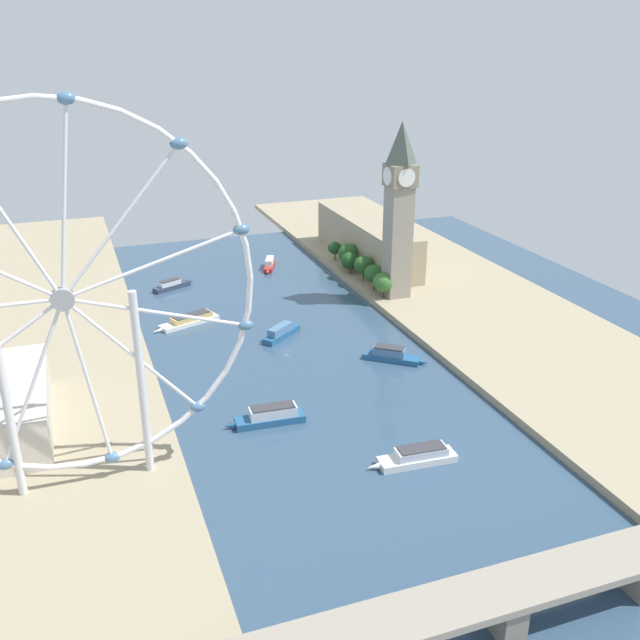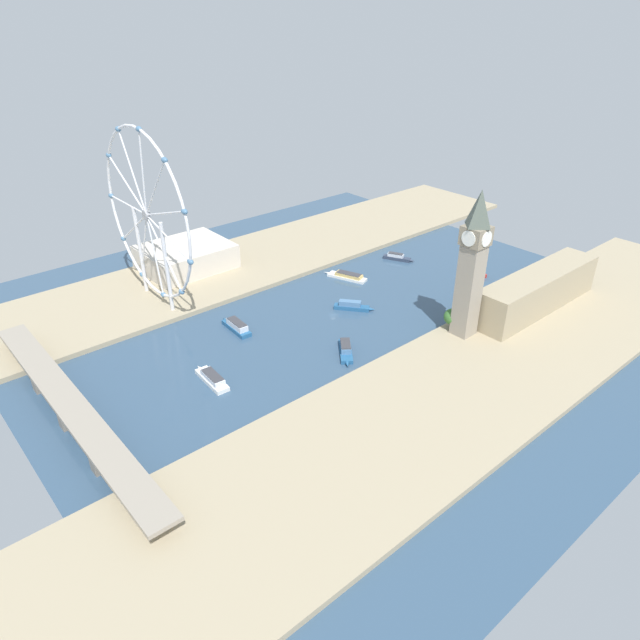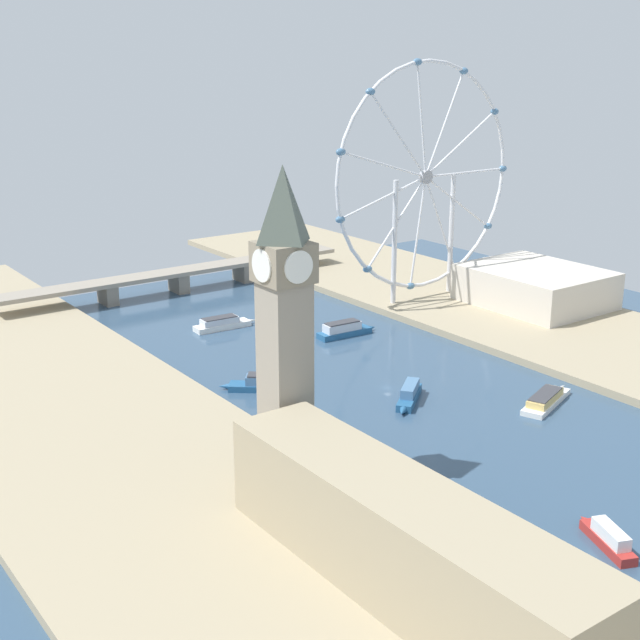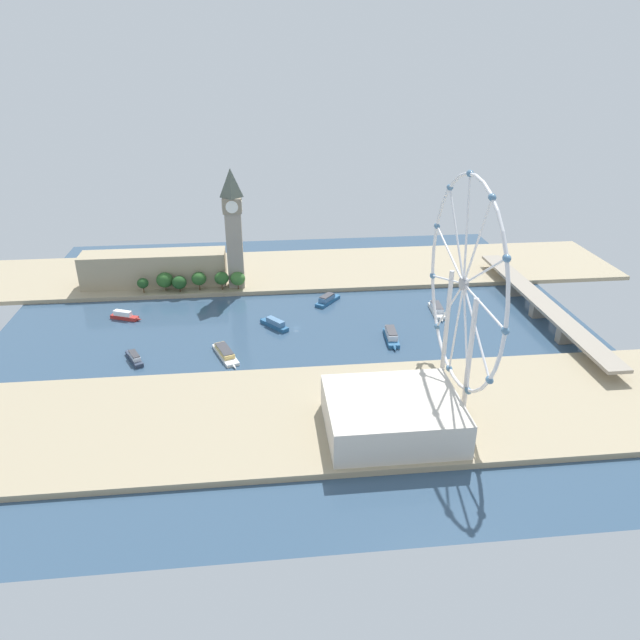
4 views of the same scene
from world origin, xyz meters
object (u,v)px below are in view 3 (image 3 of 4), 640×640
at_px(ferris_wheel, 426,179).
at_px(tour_boat_3, 546,399).
at_px(riverside_hall, 535,286).
at_px(tour_boat_5, 344,330).
at_px(tour_boat_2, 409,395).
at_px(river_bridge, 178,275).
at_px(tour_boat_0, 222,324).
at_px(tour_boat_1, 261,384).
at_px(tour_boat_4, 608,538).
at_px(parliament_block, 403,540).
at_px(clock_tower, 284,321).

relative_size(ferris_wheel, tour_boat_3, 3.35).
bearing_deg(riverside_hall, tour_boat_5, 167.70).
bearing_deg(tour_boat_2, riverside_hall, 163.94).
distance_m(ferris_wheel, riverside_hall, 71.07).
relative_size(ferris_wheel, river_bridge, 0.59).
xyz_separation_m(riverside_hall, tour_boat_2, (-121.45, -49.69, -9.02)).
distance_m(tour_boat_0, tour_boat_5, 53.83).
bearing_deg(tour_boat_1, ferris_wheel, -118.74).
relative_size(tour_boat_2, tour_boat_4, 1.05).
distance_m(parliament_block, riverside_hall, 240.00).
distance_m(ferris_wheel, river_bridge, 131.36).
height_order(tour_boat_0, tour_boat_4, tour_boat_4).
xyz_separation_m(parliament_block, tour_boat_0, (66.79, 194.48, -12.79)).
distance_m(river_bridge, tour_boat_5, 108.26).
xyz_separation_m(parliament_block, tour_boat_4, (55.04, -12.70, -12.69)).
relative_size(riverside_hall, river_bridge, 0.33).
distance_m(clock_tower, tour_boat_0, 152.86).
bearing_deg(tour_boat_0, tour_boat_3, -68.05).
distance_m(clock_tower, tour_boat_5, 140.65).
bearing_deg(river_bridge, tour_boat_1, -105.41).
height_order(ferris_wheel, tour_boat_2, ferris_wheel).
xyz_separation_m(clock_tower, tour_boat_0, (56.74, 134.62, -44.98)).
xyz_separation_m(river_bridge, tour_boat_4, (-24.73, -273.27, -6.27)).
bearing_deg(tour_boat_0, tour_boat_4, -89.72).
bearing_deg(tour_boat_2, tour_boat_3, 102.17).
relative_size(ferris_wheel, tour_boat_4, 5.02).
height_order(tour_boat_3, tour_boat_4, tour_boat_4).
height_order(tour_boat_1, tour_boat_4, tour_boat_1).
xyz_separation_m(clock_tower, tour_boat_5, (93.43, 95.24, -44.53)).
bearing_deg(riverside_hall, tour_boat_3, -137.22).
xyz_separation_m(tour_boat_2, tour_boat_4, (-22.38, -97.31, -0.04)).
height_order(riverside_hall, tour_boat_4, riverside_hall).
bearing_deg(tour_boat_5, parliament_block, -120.36).
bearing_deg(clock_tower, tour_boat_4, -58.20).
bearing_deg(parliament_block, ferris_wheel, 46.60).
bearing_deg(tour_boat_3, river_bridge, 79.06).
xyz_separation_m(river_bridge, tour_boat_3, (33.47, -205.50, -6.74)).
xyz_separation_m(river_bridge, tour_boat_5, (23.70, -105.47, -5.92)).
bearing_deg(ferris_wheel, parliament_block, -133.40).
bearing_deg(ferris_wheel, clock_tower, -143.55).
distance_m(tour_boat_3, tour_boat_5, 100.51).
distance_m(tour_boat_4, tour_boat_5, 174.65).
bearing_deg(clock_tower, tour_boat_1, 63.31).
bearing_deg(clock_tower, tour_boat_2, 20.17).
distance_m(river_bridge, tour_boat_4, 274.46).
height_order(river_bridge, tour_boat_5, river_bridge).
xyz_separation_m(ferris_wheel, river_bridge, (-84.77, 86.58, -50.72)).
distance_m(parliament_block, tour_boat_5, 186.86).
relative_size(clock_tower, tour_boat_0, 2.89).
xyz_separation_m(parliament_block, riverside_hall, (198.87, 134.30, -3.63)).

